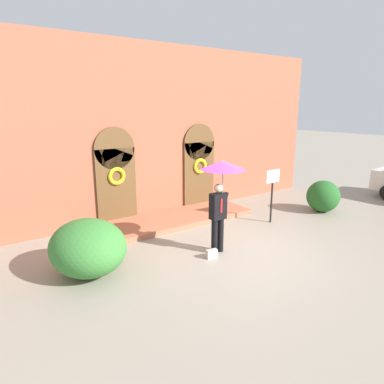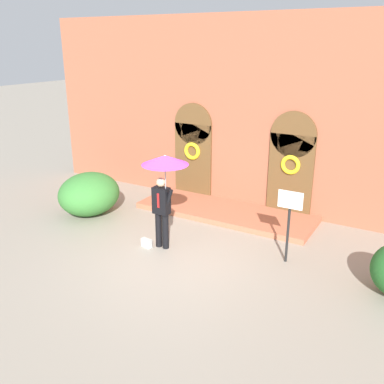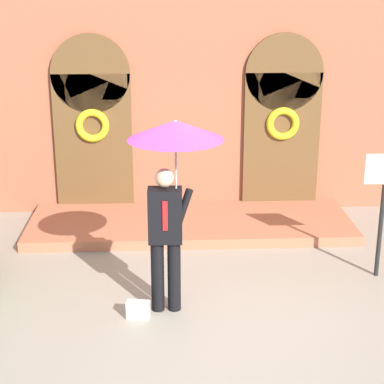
{
  "view_description": "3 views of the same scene",
  "coord_description": "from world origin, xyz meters",
  "views": [
    {
      "loc": [
        -5.64,
        -5.98,
        3.65
      ],
      "look_at": [
        -0.26,
        1.7,
        1.29
      ],
      "focal_mm": 32.0,
      "sensor_mm": 36.0,
      "label": 1
    },
    {
      "loc": [
        5.03,
        -7.56,
        4.8
      ],
      "look_at": [
        -0.05,
        1.17,
        1.26
      ],
      "focal_mm": 40.0,
      "sensor_mm": 36.0,
      "label": 2
    },
    {
      "loc": [
        -0.43,
        -6.71,
        3.84
      ],
      "look_at": [
        -0.04,
        1.66,
        1.08
      ],
      "focal_mm": 60.0,
      "sensor_mm": 36.0,
      "label": 3
    }
  ],
  "objects": [
    {
      "name": "handbag",
      "position": [
        -0.75,
        0.14,
        0.11
      ],
      "size": [
        0.3,
        0.16,
        0.22
      ],
      "primitive_type": "cube",
      "rotation": [
        0.0,
        0.0,
        -0.16
      ],
      "color": "#B7B7B2",
      "rests_on": "ground"
    },
    {
      "name": "sign_post",
      "position": [
        2.47,
        1.17,
        1.16
      ],
      "size": [
        0.56,
        0.06,
        1.72
      ],
      "color": "black",
      "rests_on": "ground"
    },
    {
      "name": "building_facade",
      "position": [
        -0.0,
        4.15,
        2.68
      ],
      "size": [
        14.0,
        2.3,
        5.6
      ],
      "color": "#9E563D",
      "rests_on": "ground"
    },
    {
      "name": "shrub_left",
      "position": [
        -3.49,
        1.1,
        0.62
      ],
      "size": [
        1.65,
        1.89,
        1.24
      ],
      "primitive_type": "ellipsoid",
      "color": "#387A33",
      "rests_on": "ground"
    },
    {
      "name": "ground_plane",
      "position": [
        0.0,
        0.0,
        0.0
      ],
      "size": [
        80.0,
        80.0,
        0.0
      ],
      "primitive_type": "plane",
      "color": "gray"
    },
    {
      "name": "person_with_umbrella",
      "position": [
        -0.32,
        0.34,
        1.91
      ],
      "size": [
        1.1,
        1.1,
        2.36
      ],
      "color": "black",
      "rests_on": "ground"
    }
  ]
}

